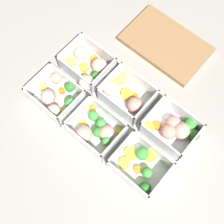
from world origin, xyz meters
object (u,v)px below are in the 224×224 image
Objects in this scene: container_near_center at (96,130)px; container_far_right at (175,128)px; container_near_right at (141,166)px; container_far_center at (125,95)px; container_far_left at (88,67)px; container_near_left at (56,97)px.

container_far_right is at bearing 41.64° from container_near_center.
container_near_center is at bearing -178.93° from container_near_right.
container_far_left is at bearing 179.87° from container_far_center.
container_far_left is (0.01, 0.14, 0.00)m from container_near_left.
container_far_center and container_far_right have the same top height.
container_far_center is 0.18m from container_far_right.
container_near_center is 0.21m from container_far_left.
container_near_left is 0.21m from container_far_center.
container_near_center is at bearing -87.03° from container_far_center.
container_near_left is 0.38m from container_far_right.
container_near_center is 1.03× the size of container_near_right.
container_far_center is at bearing 92.97° from container_near_center.
container_near_center is 0.17m from container_near_right.
container_far_left is 1.01× the size of container_far_center.
container_near_right is 0.92× the size of container_far_center.
container_near_left is 0.97× the size of container_far_right.
container_near_left and container_far_right have the same top height.
container_near_center is at bearing -41.76° from container_far_left.
container_near_right and container_far_left have the same top height.
container_far_right is (0.34, 0.01, 0.00)m from container_far_left.
container_far_left is at bearing 87.55° from container_near_left.
container_far_left is 0.15m from container_far_center.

